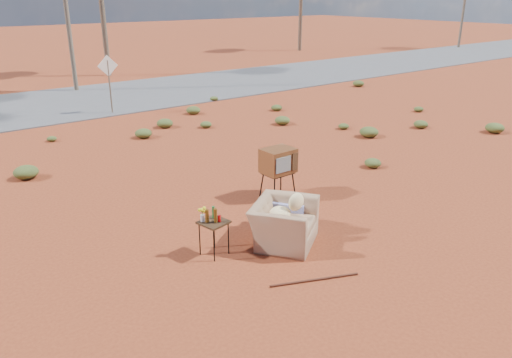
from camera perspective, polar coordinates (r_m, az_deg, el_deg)
ground at (r=9.41m, az=3.78°, el=-7.04°), size 140.00×140.00×0.00m
highway at (r=22.36m, az=-22.60°, el=7.83°), size 140.00×7.00×0.04m
armchair at (r=9.21m, az=3.26°, el=-4.22°), size 1.57×1.56×1.07m
tv_unit at (r=11.06m, az=2.56°, el=2.02°), size 0.71×0.58×1.13m
side_table at (r=8.67m, az=-5.15°, el=-4.73°), size 0.52×0.52×0.91m
rusty_bar at (r=8.23m, az=6.72°, el=-11.37°), size 1.40×0.62×0.04m
road_sign at (r=19.75m, az=-16.50°, el=11.45°), size 0.78×0.06×2.19m
scrub_patch at (r=12.38m, az=-12.71°, el=0.14°), size 17.49×8.07×0.33m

